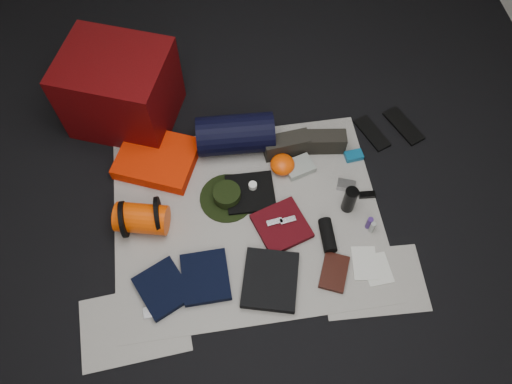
{
  "coord_description": "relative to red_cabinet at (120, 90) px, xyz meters",
  "views": [
    {
      "loc": [
        -0.15,
        -1.32,
        2.72
      ],
      "look_at": [
        0.07,
        0.12,
        0.1
      ],
      "focal_mm": 35.0,
      "sensor_mm": 36.0,
      "label": 1
    }
  ],
  "objects": [
    {
      "name": "stuff_sack",
      "position": [
        0.07,
        -0.85,
        -0.17
      ],
      "size": [
        0.34,
        0.24,
        0.18
      ],
      "primitive_type": "cylinder",
      "rotation": [
        0.0,
        1.57,
        -0.24
      ],
      "color": "#FB4804",
      "rests_on": "newspaper_mat"
    },
    {
      "name": "black_tshirt",
      "position": [
        0.73,
        -0.73,
        -0.25
      ],
      "size": [
        0.3,
        0.28,
        0.03
      ],
      "primitive_type": "cube",
      "rotation": [
        0.0,
        0.0,
        -0.03
      ],
      "color": "black",
      "rests_on": "newspaper_mat"
    },
    {
      "name": "hiking_boot_left",
      "position": [
        1.0,
        -0.45,
        -0.19
      ],
      "size": [
        0.3,
        0.14,
        0.15
      ],
      "primitive_type": "cube",
      "rotation": [
        0.0,
        0.0,
        0.1
      ],
      "color": "black",
      "rests_on": "newspaper_mat"
    },
    {
      "name": "newspaper_sheet_front_left",
      "position": [
        -0.01,
        -1.44,
        -0.27
      ],
      "size": [
        0.61,
        0.44,
        0.0
      ],
      "primitive_type": "cube",
      "rotation": [
        0.0,
        0.0,
        0.07
      ],
      "color": "beige",
      "rests_on": "floor"
    },
    {
      "name": "map_printout",
      "position": [
        1.38,
        -1.32,
        -0.26
      ],
      "size": [
        0.16,
        0.2,
        0.01
      ],
      "primitive_type": "cube",
      "rotation": [
        0.0,
        0.0,
        0.05
      ],
      "color": "silver",
      "rests_on": "newspaper_mat"
    },
    {
      "name": "newspaper_sheet_front_right",
      "position": [
        1.34,
        -1.39,
        -0.27
      ],
      "size": [
        0.6,
        0.43,
        0.0
      ],
      "primitive_type": "cube",
      "rotation": [
        0.0,
        0.0,
        -0.05
      ],
      "color": "beige",
      "rests_on": "floor"
    },
    {
      "name": "boonie_crown",
      "position": [
        0.58,
        -0.74,
        -0.21
      ],
      "size": [
        0.17,
        0.17,
        0.08
      ],
      "primitive_type": "cylinder",
      "color": "black",
      "rests_on": "boonie_brim"
    },
    {
      "name": "toiletry_clear",
      "position": [
        1.41,
        -1.08,
        -0.21
      ],
      "size": [
        0.04,
        0.04,
        0.09
      ],
      "primitive_type": "cylinder",
      "rotation": [
        0.0,
        0.0,
        -0.42
      ],
      "color": "#9DA19D",
      "rests_on": "newspaper_mat"
    },
    {
      "name": "trousers_navy_b",
      "position": [
        0.4,
        -1.23,
        -0.24
      ],
      "size": [
        0.27,
        0.3,
        0.05
      ],
      "primitive_type": "cube",
      "rotation": [
        0.0,
        0.0,
        0.02
      ],
      "color": "black",
      "rests_on": "newspaper_mat"
    },
    {
      "name": "water_bottle",
      "position": [
        1.3,
        -0.91,
        -0.16
      ],
      "size": [
        0.08,
        0.08,
        0.2
      ],
      "primitive_type": "cylinder",
      "rotation": [
        0.0,
        0.0,
        -0.01
      ],
      "color": "black",
      "rests_on": "newspaper_mat"
    },
    {
      "name": "boonie_brim",
      "position": [
        0.58,
        -0.74,
        -0.26
      ],
      "size": [
        0.35,
        0.35,
        0.01
      ],
      "primitive_type": "cylinder",
      "rotation": [
        0.0,
        0.0,
        -0.03
      ],
      "color": "black",
      "rests_on": "newspaper_mat"
    },
    {
      "name": "flip_flop_right",
      "position": [
        1.82,
        -0.37,
        -0.26
      ],
      "size": [
        0.22,
        0.33,
        0.02
      ],
      "primitive_type": "cube",
      "rotation": [
        0.0,
        0.0,
        0.39
      ],
      "color": "black",
      "rests_on": "floor"
    },
    {
      "name": "newspaper_mat",
      "position": [
        0.69,
        -0.89,
        -0.26
      ],
      "size": [
        1.6,
        1.3,
        0.01
      ],
      "primitive_type": "cube",
      "color": "beige",
      "rests_on": "floor"
    },
    {
      "name": "sack_strap_right",
      "position": [
        0.17,
        -0.85,
        -0.15
      ],
      "size": [
        0.02,
        0.22,
        0.22
      ],
      "primitive_type": "cylinder",
      "rotation": [
        0.0,
        1.57,
        0.0
      ],
      "color": "black",
      "rests_on": "newspaper_mat"
    },
    {
      "name": "sunglasses",
      "position": [
        1.44,
        -0.85,
        -0.25
      ],
      "size": [
        0.1,
        0.05,
        0.03
      ],
      "primitive_type": "cube",
      "rotation": [
        0.0,
        0.0,
        -0.07
      ],
      "color": "black",
      "rests_on": "newspaper_mat"
    },
    {
      "name": "floor",
      "position": [
        0.69,
        -0.89,
        -0.28
      ],
      "size": [
        4.5,
        4.5,
        0.02
      ],
      "primitive_type": "cube",
      "color": "black",
      "rests_on": "ground"
    },
    {
      "name": "key_cluster",
      "position": [
        0.07,
        -1.38,
        -0.26
      ],
      "size": [
        0.07,
        0.07,
        0.01
      ],
      "primitive_type": "cube",
      "rotation": [
        0.0,
        0.0,
        0.09
      ],
      "color": "#A4A4A8",
      "rests_on": "newspaper_mat"
    },
    {
      "name": "trousers_navy_a",
      "position": [
        0.16,
        -1.27,
        -0.24
      ],
      "size": [
        0.35,
        0.37,
        0.04
      ],
      "primitive_type": "cube",
      "rotation": [
        0.0,
        0.0,
        0.45
      ],
      "color": "black",
      "rests_on": "newspaper_mat"
    },
    {
      "name": "hiking_boot_right",
      "position": [
        1.24,
        -0.46,
        -0.19
      ],
      "size": [
        0.29,
        0.14,
        0.14
      ],
      "primitive_type": "cube",
      "rotation": [
        0.0,
        0.0,
        -0.13
      ],
      "color": "black",
      "rests_on": "newspaper_mat"
    },
    {
      "name": "flip_flop_left",
      "position": [
        1.6,
        -0.39,
        -0.26
      ],
      "size": [
        0.2,
        0.3,
        0.02
      ],
      "primitive_type": "cube",
      "rotation": [
        0.0,
        0.0,
        0.37
      ],
      "color": "black",
      "rests_on": "floor"
    },
    {
      "name": "speaker",
      "position": [
        1.13,
        -1.09,
        -0.22
      ],
      "size": [
        0.08,
        0.21,
        0.08
      ],
      "primitive_type": "cylinder",
      "rotation": [
        1.57,
        0.0,
        -0.03
      ],
      "color": "black",
      "rests_on": "newspaper_mat"
    },
    {
      "name": "paperback_book",
      "position": [
        1.13,
        -1.31,
        -0.25
      ],
      "size": [
        0.22,
        0.26,
        0.03
      ],
      "primitive_type": "cube",
      "rotation": [
        0.0,
        0.0,
        -0.41
      ],
      "color": "black",
      "rests_on": "newspaper_mat"
    },
    {
      "name": "red_shirt",
      "position": [
        0.88,
        -0.98,
        -0.24
      ],
      "size": [
        0.36,
        0.36,
        0.04
      ],
      "primitive_type": "cube",
      "rotation": [
        0.0,
        0.0,
        0.31
      ],
      "color": "#4A080E",
      "rests_on": "newspaper_mat"
    },
    {
      "name": "cyan_case",
      "position": [
        1.43,
        -0.56,
        -0.24
      ],
      "size": [
        0.12,
        0.08,
        0.04
      ],
      "primitive_type": "cube",
      "rotation": [
        0.0,
        0.0,
        0.09
      ],
      "color": "#0D5782",
      "rests_on": "newspaper_mat"
    },
    {
      "name": "energy_bar_a",
      "position": [
        0.84,
        -0.96,
        -0.22
      ],
      "size": [
        0.1,
        0.05,
        0.01
      ],
      "primitive_type": "cube",
      "rotation": [
        0.0,
        0.0,
        0.14
      ],
      "color": "#A4A4A8",
      "rests_on": "red_shirt"
    },
    {
      "name": "compact_camera",
      "position": [
        1.33,
        -0.77,
        -0.24
      ],
      "size": [
        0.13,
        0.1,
        0.04
      ],
      "primitive_type": "cube",
      "rotation": [
        0.0,
        0.0,
        -0.37
      ],
      "color": "#A4A4A8",
      "rests_on": "newspaper_mat"
    },
    {
      "name": "tape_roll",
      "position": [
        0.75,
        -0.7,
        -0.21
      ],
      "size": [
        0.05,
        0.05,
        0.04
      ],
      "primitive_type": "cylinder",
      "color": "white",
      "rests_on": "black_tshirt"
    },
    {
      "name": "trousers_charcoal",
      "position": [
        0.76,
        -1.31,
        -0.23
      ],
      "size": [
        0.38,
        0.41,
        0.05
      ],
      "primitive_type": "cube",
      "rotation": [
        0.0,
        0.0,
        -0.26
      ],
      "color": "black",
      "rests_on": "newspaper_mat"
    },
    {
      "name": "navy_duffel",
      "position": [
        0.69,
        -0.36,
        -0.13
      ],
      "size": [
        0.5,
        0.28,
        0.25
      ],
      "primitive_type": "cylinder",
      "rotation": [
        0.0,
        1.57,
        -0.05
      ],
      "color": "black",
      "rests_on": "newspaper_mat"
    },
    {
      "name": "red_cabinet",
      "position": [
        0.0,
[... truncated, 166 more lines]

